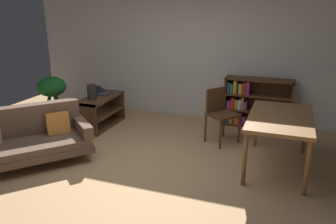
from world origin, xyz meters
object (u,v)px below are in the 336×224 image
(dining_table, at_px, (280,121))
(media_console, at_px, (101,112))
(open_laptop, at_px, (102,92))
(potted_floor_plant, at_px, (52,91))
(dining_chair_near, at_px, (220,111))
(bookshelf, at_px, (252,102))
(fabric_couch, at_px, (25,138))
(desk_speaker, at_px, (92,92))

(dining_table, bearing_deg, media_console, 168.42)
(open_laptop, relative_size, potted_floor_plant, 0.47)
(dining_chair_near, distance_m, bookshelf, 1.07)
(fabric_couch, xyz_separation_m, bookshelf, (2.85, 2.73, 0.08))
(dining_chair_near, bearing_deg, dining_table, -35.47)
(open_laptop, xyz_separation_m, dining_chair_near, (2.31, -0.20, -0.08))
(potted_floor_plant, relative_size, dining_chair_near, 1.04)
(open_laptop, height_order, desk_speaker, desk_speaker)
(media_console, xyz_separation_m, dining_chair_near, (2.24, 0.03, 0.24))
(dining_chair_near, bearing_deg, media_console, -179.32)
(media_console, distance_m, dining_table, 3.28)
(potted_floor_plant, bearing_deg, open_laptop, 30.51)
(media_console, distance_m, bookshelf, 2.84)
(potted_floor_plant, relative_size, bookshelf, 0.76)
(dining_chair_near, bearing_deg, fabric_couch, -144.61)
(fabric_couch, bearing_deg, potted_floor_plant, 114.17)
(bookshelf, bearing_deg, open_laptop, -163.74)
(fabric_couch, xyz_separation_m, desk_speaker, (0.17, 1.51, 0.33))
(fabric_couch, height_order, desk_speaker, desk_speaker)
(desk_speaker, relative_size, dining_chair_near, 0.30)
(dining_table, bearing_deg, dining_chair_near, 144.53)
(fabric_couch, height_order, dining_table, fabric_couch)
(dining_chair_near, xyz_separation_m, bookshelf, (0.40, 0.99, -0.07))
(potted_floor_plant, relative_size, dining_table, 0.66)
(desk_speaker, bearing_deg, open_laptop, 95.05)
(media_console, bearing_deg, potted_floor_plant, -164.33)
(media_console, bearing_deg, open_laptop, 108.62)
(media_console, relative_size, desk_speaker, 4.04)
(fabric_couch, xyz_separation_m, dining_table, (3.40, 1.06, 0.31))
(potted_floor_plant, height_order, bookshelf, potted_floor_plant)
(media_console, height_order, dining_table, dining_table)
(dining_table, bearing_deg, bookshelf, 108.26)
(media_console, relative_size, potted_floor_plant, 1.15)
(desk_speaker, height_order, dining_table, desk_speaker)
(potted_floor_plant, xyz_separation_m, dining_table, (4.06, -0.41, 0.03))
(desk_speaker, bearing_deg, dining_table, -8.03)
(media_console, height_order, bookshelf, bookshelf)
(dining_table, bearing_deg, open_laptop, 164.97)
(open_laptop, bearing_deg, potted_floor_plant, -149.49)
(dining_chair_near, bearing_deg, desk_speaker, -174.35)
(potted_floor_plant, height_order, dining_table, potted_floor_plant)
(open_laptop, bearing_deg, media_console, -71.38)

